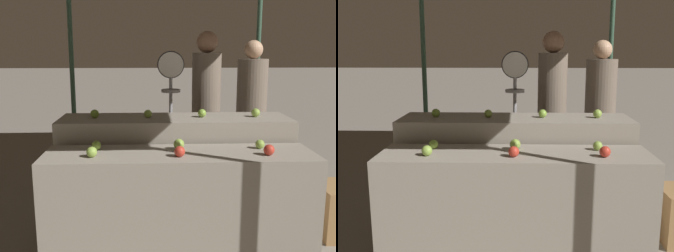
% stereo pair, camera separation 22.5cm
% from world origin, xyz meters
% --- Properties ---
extents(display_counter_front, '(2.08, 0.55, 0.85)m').
position_xyz_m(display_counter_front, '(0.00, 0.00, 0.43)').
color(display_counter_front, gray).
rests_on(display_counter_front, ground_plane).
extents(display_counter_back, '(2.08, 0.55, 1.02)m').
position_xyz_m(display_counter_back, '(0.00, 0.60, 0.51)').
color(display_counter_back, gray).
rests_on(display_counter_back, ground_plane).
extents(apple_front_0, '(0.08, 0.08, 0.08)m').
position_xyz_m(apple_front_0, '(-0.65, -0.10, 0.89)').
color(apple_front_0, '#8EB247').
rests_on(apple_front_0, display_counter_front).
extents(apple_front_1, '(0.08, 0.08, 0.08)m').
position_xyz_m(apple_front_1, '(-0.01, -0.11, 0.90)').
color(apple_front_1, red).
rests_on(apple_front_1, display_counter_front).
extents(apple_front_2, '(0.08, 0.08, 0.08)m').
position_xyz_m(apple_front_2, '(0.66, -0.10, 0.90)').
color(apple_front_2, red).
rests_on(apple_front_2, display_counter_front).
extents(apple_front_3, '(0.07, 0.07, 0.07)m').
position_xyz_m(apple_front_3, '(-0.65, 0.11, 0.89)').
color(apple_front_3, '#84AD3D').
rests_on(apple_front_3, display_counter_front).
extents(apple_front_4, '(0.09, 0.09, 0.09)m').
position_xyz_m(apple_front_4, '(-0.00, 0.10, 0.90)').
color(apple_front_4, '#8EB247').
rests_on(apple_front_4, display_counter_front).
extents(apple_front_5, '(0.07, 0.07, 0.07)m').
position_xyz_m(apple_front_5, '(0.65, 0.10, 0.89)').
color(apple_front_5, '#8EB247').
rests_on(apple_front_5, display_counter_front).
extents(apple_back_0, '(0.08, 0.08, 0.08)m').
position_xyz_m(apple_back_0, '(-0.72, 0.60, 1.06)').
color(apple_back_0, '#7AA338').
rests_on(apple_back_0, display_counter_back).
extents(apple_back_1, '(0.07, 0.07, 0.07)m').
position_xyz_m(apple_back_1, '(-0.25, 0.59, 1.06)').
color(apple_back_1, '#8EB247').
rests_on(apple_back_1, display_counter_back).
extents(apple_back_2, '(0.08, 0.08, 0.08)m').
position_xyz_m(apple_back_2, '(0.24, 0.60, 1.06)').
color(apple_back_2, '#84AD3D').
rests_on(apple_back_2, display_counter_back).
extents(apple_back_3, '(0.08, 0.08, 0.08)m').
position_xyz_m(apple_back_3, '(0.74, 0.60, 1.06)').
color(apple_back_3, '#8EB247').
rests_on(apple_back_3, display_counter_back).
extents(produce_scale, '(0.28, 0.20, 1.61)m').
position_xyz_m(produce_scale, '(-0.01, 1.21, 1.17)').
color(produce_scale, '#99999E').
rests_on(produce_scale, ground_plane).
extents(person_vendor_at_scale, '(0.36, 0.36, 1.83)m').
position_xyz_m(person_vendor_at_scale, '(0.41, 1.53, 1.08)').
color(person_vendor_at_scale, '#2D2D38').
rests_on(person_vendor_at_scale, ground_plane).
extents(person_customer_left, '(0.45, 0.45, 1.74)m').
position_xyz_m(person_customer_left, '(1.05, 1.96, 1.00)').
color(person_customer_left, '#2D2D38').
rests_on(person_customer_left, ground_plane).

